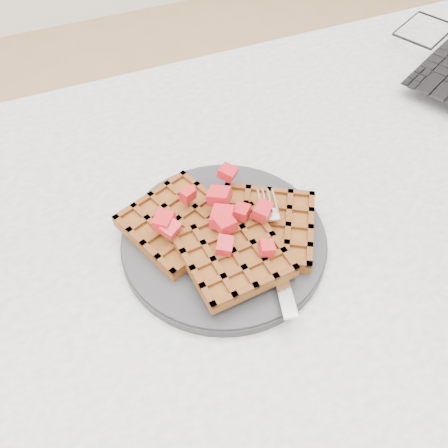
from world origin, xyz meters
The scene contains 6 objects.
ground centered at (0.00, 0.00, 0.00)m, with size 4.00×4.00×0.00m, color tan.
table centered at (0.00, 0.00, 0.64)m, with size 1.20×0.80×0.75m.
plate centered at (-0.13, 0.01, 0.76)m, with size 0.25×0.25×0.02m, color #232326.
waffles centered at (-0.13, 0.00, 0.78)m, with size 0.25×0.21×0.03m.
strawberry_pile centered at (-0.13, 0.01, 0.80)m, with size 0.15×0.15×0.02m, color maroon, non-canonical shape.
fork centered at (-0.08, -0.03, 0.77)m, with size 0.02×0.18×0.02m, color silver, non-canonical shape.
Camera 1 is at (-0.26, -0.33, 1.24)m, focal length 40.00 mm.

